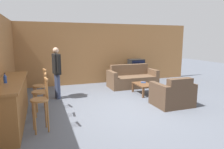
{
  "coord_description": "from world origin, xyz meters",
  "views": [
    {
      "loc": [
        -2.11,
        -4.78,
        1.91
      ],
      "look_at": [
        -0.09,
        0.92,
        0.85
      ],
      "focal_mm": 32.0,
      "sensor_mm": 36.0,
      "label": 1
    }
  ],
  "objects_px": {
    "couch_far": "(132,79)",
    "book_on_table": "(143,82)",
    "bottle": "(5,79)",
    "person_by_window": "(57,70)",
    "coffee_table": "(143,86)",
    "tv": "(136,64)",
    "armchair_near": "(173,95)",
    "bar_chair_mid": "(41,96)",
    "bar_chair_near": "(41,104)",
    "tv_unit": "(136,76)",
    "bar_chair_far": "(40,89)"
  },
  "relations": [
    {
      "from": "bar_chair_mid",
      "to": "armchair_near",
      "type": "distance_m",
      "value": 3.63
    },
    {
      "from": "tv_unit",
      "to": "bottle",
      "type": "relative_size",
      "value": 4.46
    },
    {
      "from": "bar_chair_near",
      "to": "bottle",
      "type": "xyz_separation_m",
      "value": [
        -0.67,
        0.36,
        0.52
      ]
    },
    {
      "from": "book_on_table",
      "to": "person_by_window",
      "type": "relative_size",
      "value": 0.13
    },
    {
      "from": "bar_chair_far",
      "to": "bottle",
      "type": "xyz_separation_m",
      "value": [
        -0.67,
        -0.99,
        0.52
      ]
    },
    {
      "from": "bar_chair_mid",
      "to": "coffee_table",
      "type": "height_order",
      "value": "bar_chair_mid"
    },
    {
      "from": "bar_chair_near",
      "to": "book_on_table",
      "type": "distance_m",
      "value": 4.05
    },
    {
      "from": "couch_far",
      "to": "tv_unit",
      "type": "distance_m",
      "value": 0.96
    },
    {
      "from": "person_by_window",
      "to": "bottle",
      "type": "bearing_deg",
      "value": -120.55
    },
    {
      "from": "bar_chair_mid",
      "to": "bottle",
      "type": "relative_size",
      "value": 5.19
    },
    {
      "from": "bottle",
      "to": "book_on_table",
      "type": "xyz_separation_m",
      "value": [
        4.17,
        1.68,
        -0.72
      ]
    },
    {
      "from": "tv_unit",
      "to": "book_on_table",
      "type": "distance_m",
      "value": 1.9
    },
    {
      "from": "armchair_near",
      "to": "coffee_table",
      "type": "height_order",
      "value": "armchair_near"
    },
    {
      "from": "coffee_table",
      "to": "tv",
      "type": "relative_size",
      "value": 1.31
    },
    {
      "from": "couch_far",
      "to": "armchair_near",
      "type": "height_order",
      "value": "couch_far"
    },
    {
      "from": "couch_far",
      "to": "armchair_near",
      "type": "relative_size",
      "value": 1.87
    },
    {
      "from": "tv",
      "to": "bar_chair_far",
      "type": "bearing_deg",
      "value": -148.74
    },
    {
      "from": "couch_far",
      "to": "coffee_table",
      "type": "bearing_deg",
      "value": -95.75
    },
    {
      "from": "armchair_near",
      "to": "bottle",
      "type": "height_order",
      "value": "bottle"
    },
    {
      "from": "bar_chair_near",
      "to": "tv_unit",
      "type": "bearing_deg",
      "value": 43.13
    },
    {
      "from": "tv",
      "to": "person_by_window",
      "type": "distance_m",
      "value": 3.87
    },
    {
      "from": "couch_far",
      "to": "book_on_table",
      "type": "xyz_separation_m",
      "value": [
        -0.03,
        -1.02,
        0.07
      ]
    },
    {
      "from": "bar_chair_mid",
      "to": "person_by_window",
      "type": "xyz_separation_m",
      "value": [
        0.52,
        1.7,
        0.35
      ]
    },
    {
      "from": "bar_chair_mid",
      "to": "person_by_window",
      "type": "bearing_deg",
      "value": 73.11
    },
    {
      "from": "bar_chair_far",
      "to": "couch_far",
      "type": "bearing_deg",
      "value": 25.8
    },
    {
      "from": "tv_unit",
      "to": "bottle",
      "type": "distance_m",
      "value": 5.96
    },
    {
      "from": "tv_unit",
      "to": "tv",
      "type": "height_order",
      "value": "tv"
    },
    {
      "from": "bar_chair_near",
      "to": "coffee_table",
      "type": "bearing_deg",
      "value": 28.62
    },
    {
      "from": "coffee_table",
      "to": "bar_chair_near",
      "type": "bearing_deg",
      "value": -151.38
    },
    {
      "from": "bar_chair_near",
      "to": "tv_unit",
      "type": "distance_m",
      "value": 5.62
    },
    {
      "from": "bar_chair_mid",
      "to": "book_on_table",
      "type": "distance_m",
      "value": 3.76
    },
    {
      "from": "tv",
      "to": "bottle",
      "type": "relative_size",
      "value": 3.08
    },
    {
      "from": "bottle",
      "to": "bar_chair_mid",
      "type": "bearing_deg",
      "value": 24.63
    },
    {
      "from": "bar_chair_mid",
      "to": "book_on_table",
      "type": "relative_size",
      "value": 5.38
    },
    {
      "from": "bottle",
      "to": "person_by_window",
      "type": "distance_m",
      "value": 2.34
    },
    {
      "from": "couch_far",
      "to": "tv",
      "type": "relative_size",
      "value": 2.93
    },
    {
      "from": "bar_chair_near",
      "to": "person_by_window",
      "type": "bearing_deg",
      "value": 77.67
    },
    {
      "from": "tv",
      "to": "bottle",
      "type": "height_order",
      "value": "bottle"
    },
    {
      "from": "book_on_table",
      "to": "bar_chair_near",
      "type": "bearing_deg",
      "value": -149.85
    },
    {
      "from": "coffee_table",
      "to": "tv",
      "type": "xyz_separation_m",
      "value": [
        0.68,
        1.97,
        0.5
      ]
    },
    {
      "from": "couch_far",
      "to": "book_on_table",
      "type": "relative_size",
      "value": 9.35
    },
    {
      "from": "bar_chair_near",
      "to": "tv",
      "type": "xyz_separation_m",
      "value": [
        4.1,
        3.83,
        0.22
      ]
    },
    {
      "from": "tv",
      "to": "couch_far",
      "type": "bearing_deg",
      "value": -125.89
    },
    {
      "from": "tv",
      "to": "bottle",
      "type": "distance_m",
      "value": 5.91
    },
    {
      "from": "book_on_table",
      "to": "armchair_near",
      "type": "bearing_deg",
      "value": -85.96
    },
    {
      "from": "bar_chair_near",
      "to": "bottle",
      "type": "distance_m",
      "value": 0.92
    },
    {
      "from": "coffee_table",
      "to": "bottle",
      "type": "xyz_separation_m",
      "value": [
        -4.08,
        -1.51,
        0.8
      ]
    },
    {
      "from": "coffee_table",
      "to": "person_by_window",
      "type": "bearing_deg",
      "value": 170.17
    },
    {
      "from": "armchair_near",
      "to": "coffee_table",
      "type": "xyz_separation_m",
      "value": [
        -0.2,
        1.41,
        -0.01
      ]
    },
    {
      "from": "bar_chair_far",
      "to": "book_on_table",
      "type": "distance_m",
      "value": 3.57
    }
  ]
}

